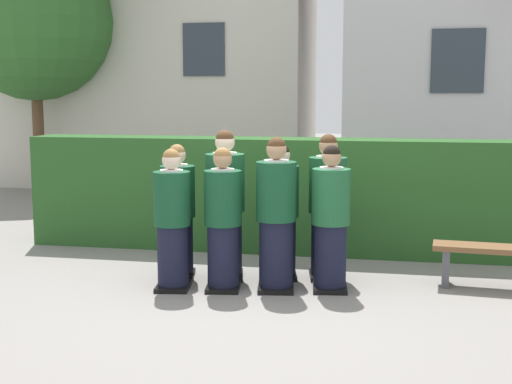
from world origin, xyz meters
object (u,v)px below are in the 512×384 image
(student_rear_row_3, at_px, (327,210))
(wooden_bench, at_px, (498,258))
(student_front_row_1, at_px, (223,223))
(student_front_row_2, at_px, (276,218))
(student_front_row_0, at_px, (172,223))
(student_rear_row_2, at_px, (281,215))
(student_front_row_3, at_px, (331,222))
(student_rear_row_1, at_px, (225,208))
(student_rear_row_0, at_px, (178,214))

(student_rear_row_3, relative_size, wooden_bench, 1.18)
(student_front_row_1, bearing_deg, student_front_row_2, 10.18)
(student_front_row_0, bearing_deg, student_rear_row_2, 32.51)
(student_rear_row_3, distance_m, wooden_bench, 1.95)
(student_rear_row_3, height_order, wooden_bench, student_rear_row_3)
(student_front_row_1, bearing_deg, student_front_row_3, 10.24)
(student_front_row_0, relative_size, student_front_row_2, 0.92)
(student_front_row_3, bearing_deg, student_rear_row_1, 167.98)
(student_front_row_0, height_order, student_rear_row_3, student_rear_row_3)
(student_rear_row_2, relative_size, student_rear_row_3, 0.93)
(student_front_row_1, bearing_deg, student_front_row_0, -171.45)
(student_front_row_1, xyz_separation_m, student_front_row_2, (0.57, 0.10, 0.06))
(student_front_row_1, height_order, student_rear_row_1, student_rear_row_1)
(student_front_row_0, height_order, student_front_row_2, student_front_row_2)
(student_rear_row_1, bearing_deg, student_rear_row_2, 12.58)
(student_rear_row_2, bearing_deg, student_front_row_2, -87.01)
(student_front_row_3, height_order, wooden_bench, student_front_row_3)
(student_front_row_2, distance_m, student_front_row_3, 0.60)
(student_front_row_2, bearing_deg, student_rear_row_1, 150.61)
(student_rear_row_0, bearing_deg, student_rear_row_1, 5.75)
(student_front_row_2, height_order, student_rear_row_1, student_rear_row_1)
(student_front_row_0, bearing_deg, student_front_row_1, 8.55)
(student_rear_row_0, bearing_deg, student_rear_row_2, 9.42)
(student_front_row_2, height_order, wooden_bench, student_front_row_2)
(student_front_row_1, bearing_deg, student_rear_row_3, 33.57)
(student_front_row_3, height_order, student_rear_row_1, student_rear_row_1)
(student_rear_row_0, distance_m, student_rear_row_3, 1.74)
(student_front_row_2, distance_m, wooden_bench, 2.49)
(student_front_row_2, height_order, student_rear_row_2, student_front_row_2)
(student_front_row_1, height_order, student_front_row_3, student_front_row_3)
(student_front_row_2, distance_m, student_rear_row_0, 1.25)
(student_front_row_3, distance_m, wooden_bench, 1.90)
(student_front_row_0, distance_m, student_front_row_3, 1.73)
(student_rear_row_0, relative_size, student_rear_row_2, 1.00)
(student_front_row_1, distance_m, student_front_row_2, 0.58)
(student_rear_row_0, height_order, wooden_bench, student_rear_row_0)
(student_front_row_0, height_order, student_rear_row_1, student_rear_row_1)
(student_front_row_2, height_order, student_rear_row_3, student_rear_row_3)
(student_front_row_2, relative_size, student_rear_row_0, 1.08)
(student_front_row_1, distance_m, student_front_row_3, 1.17)
(student_front_row_0, relative_size, student_rear_row_2, 0.99)
(student_rear_row_0, xyz_separation_m, student_rear_row_3, (1.72, 0.29, 0.06))
(student_front_row_1, xyz_separation_m, student_rear_row_0, (-0.64, 0.42, -0.00))
(student_rear_row_1, bearing_deg, student_front_row_3, -12.02)
(wooden_bench, bearing_deg, student_front_row_3, -167.97)
(student_rear_row_3, bearing_deg, student_rear_row_2, -169.48)
(student_front_row_0, xyz_separation_m, student_front_row_2, (1.12, 0.19, 0.06))
(student_rear_row_0, distance_m, student_rear_row_2, 1.20)
(student_rear_row_1, distance_m, wooden_bench, 3.09)
(student_rear_row_2, bearing_deg, student_front_row_3, -33.57)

